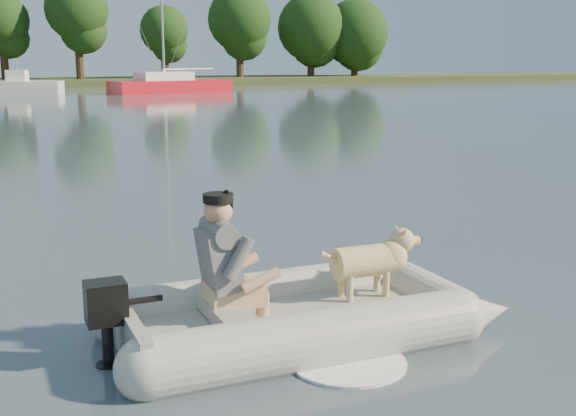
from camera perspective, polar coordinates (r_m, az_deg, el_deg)
name	(u,v)px	position (r m, az deg, el deg)	size (l,w,h in m)	color
water	(339,310)	(7.55, 4.08, -8.05)	(160.00, 160.00, 0.00)	#50616C
shore_bank	(35,83)	(68.49, -19.33, 9.30)	(160.00, 12.00, 0.70)	#47512D
treeline	(49,23)	(67.70, -18.33, 13.71)	(75.85, 7.35, 9.27)	#332316
dinghy	(301,268)	(6.72, 1.06, -4.77)	(4.74, 2.93, 1.49)	#979792
man	(222,255)	(6.46, -5.27, -3.72)	(0.78, 0.67, 1.16)	slate
dog	(364,267)	(7.10, 6.03, -4.64)	(1.01, 0.36, 0.67)	tan
outboard_motor	(107,328)	(6.34, -14.10, -9.15)	(0.45, 0.31, 0.85)	black
motorboat	(20,78)	(54.23, -20.38, 9.61)	(5.69, 2.19, 2.41)	white
sailboat	(170,85)	(53.18, -9.29, 9.55)	(9.21, 4.91, 12.13)	red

